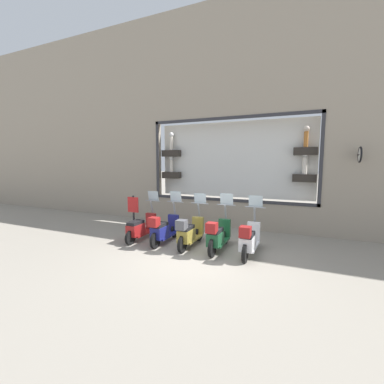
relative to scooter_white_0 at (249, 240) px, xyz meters
The scene contains 8 objects.
ground_plane 1.58m from the scooter_white_0, 110.92° to the left, with size 120.00×120.00×0.00m, color gray.
building_facade 5.23m from the scooter_white_0, 24.60° to the left, with size 1.18×36.00×8.74m.
scooter_white_0 is the anchor object (origin of this frame).
scooter_green_1 0.91m from the scooter_white_0, 89.75° to the left, with size 1.80×0.60×1.63m.
scooter_olive_2 1.83m from the scooter_white_0, 90.01° to the left, with size 1.80×0.60×1.59m.
scooter_navy_3 2.74m from the scooter_white_0, 90.00° to the left, with size 1.80×0.60×1.62m.
scooter_red_4 3.66m from the scooter_white_0, 89.10° to the left, with size 1.79×0.61×1.59m.
shop_sign_post 4.31m from the scooter_white_0, 83.15° to the left, with size 0.36×0.45×1.43m.
Camera 1 is at (-6.45, -2.73, 2.61)m, focal length 24.00 mm.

